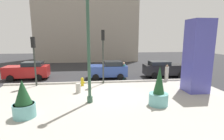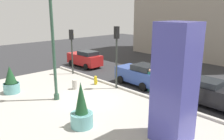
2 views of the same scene
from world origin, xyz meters
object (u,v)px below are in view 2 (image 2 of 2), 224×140
potted_plant_near_left (82,111)px  lamp_post (53,47)px  concrete_bollard (75,85)px  car_far_lane (140,74)px  traffic_light_far_side (72,44)px  fire_hydrant (96,80)px  car_passing_lane (85,59)px  pedestrian_by_curb (150,79)px  potted_plant_mid_plaza (11,81)px  art_pillar_blue (175,84)px  car_intersection (213,94)px  pedestrian_on_sidewalk (192,98)px  traffic_light_corner (117,48)px

potted_plant_near_left → lamp_post: bearing=167.3°
concrete_bollard → car_far_lane: (2.73, 4.54, 0.51)m
concrete_bollard → traffic_light_far_side: size_ratio=0.18×
potted_plant_near_left → fire_hydrant: 7.06m
car_passing_lane → pedestrian_by_curb: 9.66m
lamp_post → car_far_lane: size_ratio=1.88×
potted_plant_mid_plaza → car_far_lane: 9.91m
art_pillar_blue → potted_plant_near_left: art_pillar_blue is taller
car_intersection → potted_plant_near_left: bearing=-115.3°
fire_hydrant → car_passing_lane: size_ratio=0.18×
concrete_bollard → car_intersection: (8.76, 4.53, 0.49)m
art_pillar_blue → pedestrian_on_sidewalk: 4.00m
lamp_post → art_pillar_blue: bearing=10.0°
potted_plant_near_left → fire_hydrant: size_ratio=3.31×
pedestrian_on_sidewalk → pedestrian_by_curb: bearing=164.5°
fire_hydrant → traffic_light_far_side: size_ratio=0.18×
car_far_lane → car_passing_lane: bearing=176.6°
lamp_post → concrete_bollard: size_ratio=9.96×
lamp_post → car_far_lane: bearing=74.6°
fire_hydrant → car_intersection: bearing=16.9°
fire_hydrant → traffic_light_corner: (1.87, 0.58, 2.85)m
lamp_post → potted_plant_near_left: size_ratio=3.00×
art_pillar_blue → pedestrian_by_curb: (-4.84, 4.56, -1.78)m
lamp_post → concrete_bollard: bearing=113.3°
art_pillar_blue → potted_plant_near_left: bearing=-148.3°
concrete_bollard → car_intersection: size_ratio=0.16×
car_passing_lane → pedestrian_on_sidewalk: 13.81m
potted_plant_mid_plaza → pedestrian_by_curb: (6.76, 7.75, 0.08)m
car_passing_lane → potted_plant_mid_plaza: bearing=-72.3°
lamp_post → pedestrian_on_sidewalk: lamp_post is taller
lamp_post → concrete_bollard: lamp_post is taller
concrete_bollard → pedestrian_on_sidewalk: bearing=18.6°
traffic_light_corner → pedestrian_on_sidewalk: (6.18, 0.28, -2.34)m
lamp_post → traffic_light_far_side: (-4.69, 4.48, -0.78)m
concrete_bollard → car_far_lane: size_ratio=0.19×
traffic_light_corner → pedestrian_by_curb: (2.14, 1.40, -2.25)m
traffic_light_far_side → traffic_light_corner: traffic_light_corner is taller
car_far_lane → car_passing_lane: 8.11m
potted_plant_near_left → car_intersection: size_ratio=0.54×
art_pillar_blue → potted_plant_near_left: size_ratio=2.22×
car_passing_lane → traffic_light_far_side: bearing=-59.1°
pedestrian_by_curb → fire_hydrant: bearing=-153.8°
potted_plant_near_left → car_passing_lane: (-10.54, 8.08, -0.02)m
potted_plant_mid_plaza → fire_hydrant: size_ratio=2.74×
traffic_light_far_side → car_passing_lane: bearing=120.9°
art_pillar_blue → car_intersection: bearing=93.3°
potted_plant_near_left → traffic_light_corner: size_ratio=0.52×
potted_plant_near_left → car_intersection: (3.58, 7.59, -0.05)m
lamp_post → traffic_light_corner: size_ratio=1.55×
lamp_post → potted_plant_mid_plaza: lamp_post is taller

